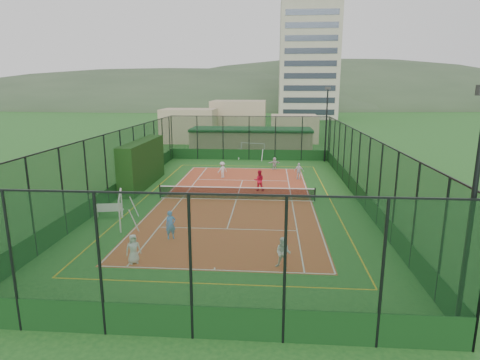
{
  "coord_description": "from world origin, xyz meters",
  "views": [
    {
      "loc": [
        2.49,
        -28.7,
        8.18
      ],
      "look_at": [
        0.17,
        1.35,
        1.2
      ],
      "focal_mm": 30.0,
      "sensor_mm": 36.0,
      "label": 1
    }
  ],
  "objects_px": {
    "floodlight_ne": "(326,125)",
    "white_bench": "(109,210)",
    "futsal_goal_near": "(121,210)",
    "floodlight_se": "(470,224)",
    "apartment_tower": "(308,61)",
    "clubhouse": "(251,141)",
    "child_near_left": "(133,249)",
    "child_near_mid": "(171,225)",
    "child_near_right": "(283,253)",
    "child_far_back": "(274,163)",
    "coach": "(259,180)",
    "futsal_goal_far": "(253,151)",
    "child_far_left": "(222,170)",
    "child_far_right": "(299,171)"
  },
  "relations": [
    {
      "from": "floodlight_ne",
      "to": "white_bench",
      "type": "distance_m",
      "value": 27.17
    },
    {
      "from": "white_bench",
      "to": "futsal_goal_near",
      "type": "relative_size",
      "value": 0.59
    },
    {
      "from": "floodlight_se",
      "to": "apartment_tower",
      "type": "relative_size",
      "value": 0.28
    },
    {
      "from": "clubhouse",
      "to": "child_near_left",
      "type": "bearing_deg",
      "value": -96.68
    },
    {
      "from": "futsal_goal_near",
      "to": "child_near_mid",
      "type": "relative_size",
      "value": 1.88
    },
    {
      "from": "futsal_goal_near",
      "to": "child_near_left",
      "type": "bearing_deg",
      "value": -172.33
    },
    {
      "from": "floodlight_se",
      "to": "child_near_right",
      "type": "distance_m",
      "value": 8.25
    },
    {
      "from": "child_near_right",
      "to": "child_far_back",
      "type": "height_order",
      "value": "child_near_right"
    },
    {
      "from": "floodlight_ne",
      "to": "clubhouse",
      "type": "relative_size",
      "value": 0.54
    },
    {
      "from": "coach",
      "to": "floodlight_se",
      "type": "bearing_deg",
      "value": 107.14
    },
    {
      "from": "child_far_back",
      "to": "clubhouse",
      "type": "bearing_deg",
      "value": -83.66
    },
    {
      "from": "floodlight_ne",
      "to": "white_bench",
      "type": "xyz_separation_m",
      "value": [
        -16.4,
        -21.35,
        -3.63
      ]
    },
    {
      "from": "clubhouse",
      "to": "child_near_left",
      "type": "distance_m",
      "value": 33.65
    },
    {
      "from": "coach",
      "to": "futsal_goal_near",
      "type": "bearing_deg",
      "value": 45.14
    },
    {
      "from": "apartment_tower",
      "to": "futsal_goal_far",
      "type": "relative_size",
      "value": 10.44
    },
    {
      "from": "apartment_tower",
      "to": "white_bench",
      "type": "relative_size",
      "value": 16.99
    },
    {
      "from": "child_near_left",
      "to": "child_far_back",
      "type": "height_order",
      "value": "child_near_left"
    },
    {
      "from": "child_far_left",
      "to": "futsal_goal_near",
      "type": "bearing_deg",
      "value": 32.18
    },
    {
      "from": "clubhouse",
      "to": "apartment_tower",
      "type": "xyz_separation_m",
      "value": [
        12.0,
        60.0,
        13.43
      ]
    },
    {
      "from": "floodlight_se",
      "to": "apartment_tower",
      "type": "distance_m",
      "value": 99.26
    },
    {
      "from": "child_near_mid",
      "to": "child_far_right",
      "type": "distance_m",
      "value": 17.33
    },
    {
      "from": "white_bench",
      "to": "futsal_goal_near",
      "type": "height_order",
      "value": "futsal_goal_near"
    },
    {
      "from": "child_far_back",
      "to": "apartment_tower",
      "type": "bearing_deg",
      "value": -106.29
    },
    {
      "from": "white_bench",
      "to": "coach",
      "type": "xyz_separation_m",
      "value": [
        9.4,
        7.6,
        0.35
      ]
    },
    {
      "from": "apartment_tower",
      "to": "child_far_left",
      "type": "distance_m",
      "value": 77.26
    },
    {
      "from": "child_near_left",
      "to": "child_far_back",
      "type": "xyz_separation_m",
      "value": [
        6.82,
        22.8,
        -0.07
      ]
    },
    {
      "from": "clubhouse",
      "to": "futsal_goal_far",
      "type": "height_order",
      "value": "clubhouse"
    },
    {
      "from": "clubhouse",
      "to": "child_far_right",
      "type": "relative_size",
      "value": 10.05
    },
    {
      "from": "floodlight_se",
      "to": "apartment_tower",
      "type": "height_order",
      "value": "apartment_tower"
    },
    {
      "from": "futsal_goal_near",
      "to": "coach",
      "type": "bearing_deg",
      "value": -60.58
    },
    {
      "from": "floodlight_se",
      "to": "child_far_left",
      "type": "xyz_separation_m",
      "value": [
        -10.53,
        23.95,
        -3.37
      ]
    },
    {
      "from": "clubhouse",
      "to": "futsal_goal_far",
      "type": "bearing_deg",
      "value": -84.96
    },
    {
      "from": "white_bench",
      "to": "child_far_right",
      "type": "height_order",
      "value": "child_far_right"
    },
    {
      "from": "clubhouse",
      "to": "child_near_left",
      "type": "xyz_separation_m",
      "value": [
        -3.91,
        -33.41,
        -0.85
      ]
    },
    {
      "from": "futsal_goal_far",
      "to": "child_far_back",
      "type": "distance_m",
      "value": 6.61
    },
    {
      "from": "child_near_left",
      "to": "coach",
      "type": "xyz_separation_m",
      "value": [
        5.51,
        14.26,
        0.13
      ]
    },
    {
      "from": "floodlight_ne",
      "to": "child_far_right",
      "type": "distance_m",
      "value": 10.56
    },
    {
      "from": "child_near_right",
      "to": "child_near_left",
      "type": "bearing_deg",
      "value": -162.79
    },
    {
      "from": "child_near_mid",
      "to": "child_near_right",
      "type": "bearing_deg",
      "value": -58.72
    },
    {
      "from": "child_near_left",
      "to": "child_near_right",
      "type": "relative_size",
      "value": 0.96
    },
    {
      "from": "floodlight_ne",
      "to": "clubhouse",
      "type": "bearing_deg",
      "value": 147.88
    },
    {
      "from": "white_bench",
      "to": "futsal_goal_far",
      "type": "bearing_deg",
      "value": 58.39
    },
    {
      "from": "floodlight_ne",
      "to": "coach",
      "type": "height_order",
      "value": "floodlight_ne"
    },
    {
      "from": "floodlight_se",
      "to": "white_bench",
      "type": "relative_size",
      "value": 4.67
    },
    {
      "from": "futsal_goal_far",
      "to": "child_far_right",
      "type": "distance_m",
      "value": 11.3
    },
    {
      "from": "child_near_mid",
      "to": "child_far_back",
      "type": "distance_m",
      "value": 20.39
    },
    {
      "from": "floodlight_se",
      "to": "child_near_mid",
      "type": "relative_size",
      "value": 5.21
    },
    {
      "from": "white_bench",
      "to": "futsal_goal_near",
      "type": "distance_m",
      "value": 1.92
    },
    {
      "from": "apartment_tower",
      "to": "child_far_left",
      "type": "height_order",
      "value": "apartment_tower"
    },
    {
      "from": "futsal_goal_near",
      "to": "futsal_goal_far",
      "type": "xyz_separation_m",
      "value": [
        6.91,
        23.6,
        -0.03
      ]
    }
  ]
}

